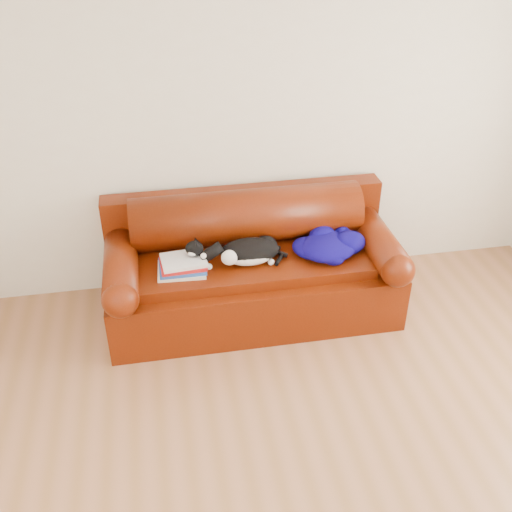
# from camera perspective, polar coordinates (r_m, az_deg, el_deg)

# --- Properties ---
(ground) EXTENTS (4.50, 4.50, 0.00)m
(ground) POSITION_cam_1_polar(r_m,az_deg,el_deg) (3.61, 7.32, -19.18)
(ground) COLOR brown
(ground) RESTS_ON ground
(room_shell) EXTENTS (4.52, 4.02, 2.61)m
(room_shell) POSITION_cam_1_polar(r_m,az_deg,el_deg) (2.59, 12.40, 5.30)
(room_shell) COLOR beige
(room_shell) RESTS_ON ground
(sofa_base) EXTENTS (2.10, 0.90, 0.50)m
(sofa_base) POSITION_cam_1_polar(r_m,az_deg,el_deg) (4.47, -0.34, -2.72)
(sofa_base) COLOR #3B0D02
(sofa_base) RESTS_ON ground
(sofa_back) EXTENTS (2.10, 1.01, 0.88)m
(sofa_back) POSITION_cam_1_polar(r_m,az_deg,el_deg) (4.50, -0.89, 2.20)
(sofa_back) COLOR #3B0D02
(sofa_back) RESTS_ON ground
(book_stack) EXTENTS (0.34, 0.27, 0.10)m
(book_stack) POSITION_cam_1_polar(r_m,az_deg,el_deg) (4.15, -7.00, -0.88)
(book_stack) COLOR beige
(book_stack) RESTS_ON sofa_base
(cat) EXTENTS (0.62, 0.33, 0.22)m
(cat) POSITION_cam_1_polar(r_m,az_deg,el_deg) (4.19, -0.65, 0.37)
(cat) COLOR black
(cat) RESTS_ON sofa_base
(blanket) EXTENTS (0.61, 0.51, 0.16)m
(blanket) POSITION_cam_1_polar(r_m,az_deg,el_deg) (4.34, 6.97, 1.08)
(blanket) COLOR #0A024A
(blanket) RESTS_ON sofa_base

